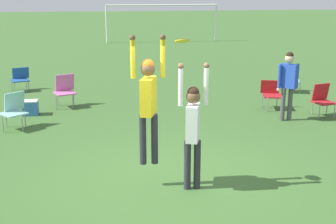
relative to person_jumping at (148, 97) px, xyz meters
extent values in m
plane|color=#3D662D|center=(0.42, 0.21, -1.64)|extent=(120.00, 120.00, 0.00)
cylinder|color=#2D2D38|center=(-0.10, 0.00, -0.77)|extent=(0.12, 0.12, 0.90)
cylinder|color=#2D2D38|center=(0.10, 0.00, -0.77)|extent=(0.12, 0.12, 0.90)
cube|color=yellow|center=(0.00, 0.00, 0.00)|extent=(0.33, 0.50, 0.64)
sphere|color=brown|center=(0.00, 0.00, 0.48)|extent=(0.24, 0.24, 0.24)
sphere|color=orange|center=(0.00, 0.00, 0.54)|extent=(0.21, 0.21, 0.21)
cylinder|color=yellow|center=(-0.25, 0.00, 0.66)|extent=(0.08, 0.08, 0.68)
sphere|color=brown|center=(-0.25, 0.00, 1.00)|extent=(0.10, 0.10, 0.10)
cylinder|color=yellow|center=(0.25, 0.00, 0.66)|extent=(0.08, 0.08, 0.68)
sphere|color=brown|center=(0.25, 0.00, 1.00)|extent=(0.10, 0.10, 0.10)
cylinder|color=#2D2D38|center=(0.65, -0.25, -1.19)|extent=(0.12, 0.12, 0.89)
cylinder|color=#2D2D38|center=(0.82, -0.25, -1.19)|extent=(0.12, 0.12, 0.89)
cube|color=white|center=(0.73, -0.25, -0.43)|extent=(0.31, 0.43, 0.63)
sphere|color=brown|center=(0.73, -0.25, 0.03)|extent=(0.24, 0.24, 0.24)
sphere|color=black|center=(0.73, -0.25, 0.10)|extent=(0.20, 0.20, 0.20)
cylinder|color=white|center=(0.52, -0.25, 0.22)|extent=(0.08, 0.08, 0.67)
sphere|color=brown|center=(0.52, -0.25, 0.55)|extent=(0.10, 0.10, 0.10)
cylinder|color=white|center=(0.95, -0.25, 0.22)|extent=(0.08, 0.08, 0.67)
sphere|color=brown|center=(0.95, -0.25, 0.55)|extent=(0.10, 0.10, 0.10)
cylinder|color=yellow|center=(0.58, -0.03, 0.94)|extent=(0.26, 0.26, 0.09)
cylinder|color=gray|center=(3.87, 4.59, -1.43)|extent=(0.02, 0.02, 0.41)
cylinder|color=gray|center=(4.33, 4.59, -1.43)|extent=(0.02, 0.02, 0.41)
cylinder|color=gray|center=(3.87, 5.05, -1.43)|extent=(0.02, 0.02, 0.41)
cylinder|color=gray|center=(4.33, 5.05, -1.43)|extent=(0.02, 0.02, 0.41)
cube|color=#B21E23|center=(4.10, 4.82, -1.24)|extent=(0.66, 0.66, 0.04)
cube|color=#B21E23|center=(4.10, 5.07, -1.02)|extent=(0.55, 0.24, 0.40)
cylinder|color=gray|center=(-3.75, 8.12, -1.44)|extent=(0.02, 0.02, 0.39)
cylinder|color=gray|center=(-3.28, 8.12, -1.44)|extent=(0.02, 0.02, 0.39)
cylinder|color=gray|center=(-3.75, 8.59, -1.44)|extent=(0.02, 0.02, 0.39)
cylinder|color=gray|center=(-3.28, 8.59, -1.44)|extent=(0.02, 0.02, 0.39)
cube|color=#235193|center=(-3.51, 8.35, -1.26)|extent=(0.71, 0.71, 0.04)
cube|color=#235193|center=(-3.51, 8.61, -1.05)|extent=(0.55, 0.28, 0.38)
cylinder|color=gray|center=(4.98, 3.65, -1.43)|extent=(0.02, 0.02, 0.41)
cylinder|color=gray|center=(5.41, 3.65, -1.43)|extent=(0.02, 0.02, 0.41)
cylinder|color=gray|center=(4.98, 4.08, -1.43)|extent=(0.02, 0.02, 0.41)
cylinder|color=gray|center=(5.41, 4.08, -1.43)|extent=(0.02, 0.02, 0.41)
cube|color=#B21E23|center=(5.19, 3.86, -1.24)|extent=(0.62, 0.62, 0.04)
cube|color=#B21E23|center=(5.19, 4.10, -0.99)|extent=(0.52, 0.24, 0.46)
cylinder|color=gray|center=(-2.10, 5.67, -1.41)|extent=(0.02, 0.02, 0.45)
cylinder|color=gray|center=(-1.62, 5.67, -1.41)|extent=(0.02, 0.02, 0.45)
cylinder|color=gray|center=(-2.10, 6.14, -1.41)|extent=(0.02, 0.02, 0.45)
cylinder|color=gray|center=(-1.62, 6.14, -1.41)|extent=(0.02, 0.02, 0.45)
cube|color=#C666A3|center=(-1.86, 5.91, -1.21)|extent=(0.73, 0.73, 0.04)
cube|color=#C666A3|center=(-1.86, 6.17, -0.94)|extent=(0.56, 0.33, 0.50)
cylinder|color=gray|center=(5.25, 6.63, -1.43)|extent=(0.02, 0.02, 0.42)
cylinder|color=gray|center=(5.73, 6.63, -1.43)|extent=(0.02, 0.02, 0.42)
cylinder|color=gray|center=(5.25, 7.11, -1.43)|extent=(0.02, 0.02, 0.42)
cylinder|color=gray|center=(5.73, 7.11, -1.43)|extent=(0.02, 0.02, 0.42)
cube|color=#8CC6C1|center=(5.49, 6.87, -1.24)|extent=(0.72, 0.72, 0.04)
cube|color=#8CC6C1|center=(5.49, 7.13, -0.97)|extent=(0.57, 0.31, 0.49)
cylinder|color=gray|center=(-3.19, 3.61, -1.42)|extent=(0.02, 0.02, 0.43)
cylinder|color=gray|center=(-2.74, 3.61, -1.42)|extent=(0.02, 0.02, 0.43)
cylinder|color=gray|center=(-3.19, 4.07, -1.42)|extent=(0.02, 0.02, 0.43)
cylinder|color=gray|center=(-2.74, 4.07, -1.42)|extent=(0.02, 0.02, 0.43)
cube|color=#8CC6C1|center=(-2.97, 3.84, -1.23)|extent=(0.76, 0.76, 0.04)
cube|color=#8CC6C1|center=(-2.97, 4.09, -0.97)|extent=(0.49, 0.44, 0.47)
cylinder|color=#4C4C51|center=(3.94, 3.66, -1.19)|extent=(0.12, 0.12, 0.88)
cylinder|color=#4C4C51|center=(4.14, 3.66, -1.19)|extent=(0.12, 0.12, 0.88)
cube|color=blue|center=(4.04, 3.66, -0.44)|extent=(0.45, 0.45, 0.63)
sphere|color=beige|center=(4.04, 3.66, 0.02)|extent=(0.24, 0.24, 0.24)
sphere|color=black|center=(4.04, 3.66, 0.09)|extent=(0.20, 0.20, 0.20)
cylinder|color=blue|center=(3.80, 3.66, -0.46)|extent=(0.08, 0.08, 0.66)
sphere|color=beige|center=(3.80, 3.66, -0.79)|extent=(0.10, 0.10, 0.10)
cylinder|color=blue|center=(4.28, 3.66, -0.46)|extent=(0.08, 0.08, 0.66)
sphere|color=beige|center=(4.28, 3.66, -0.79)|extent=(0.10, 0.10, 0.10)
cube|color=#336BB7|center=(-2.76, 5.21, -1.44)|extent=(0.42, 0.35, 0.38)
cube|color=silver|center=(-2.76, 5.21, -1.24)|extent=(0.43, 0.36, 0.02)
cylinder|color=white|center=(-0.33, 22.04, -0.49)|extent=(0.10, 0.10, 2.30)
cylinder|color=white|center=(6.67, 22.04, -0.49)|extent=(0.10, 0.10, 2.30)
cylinder|color=white|center=(3.17, 22.04, 0.66)|extent=(7.00, 0.10, 0.10)
camera|label=1|loc=(-0.78, -7.74, 1.82)|focal=50.00mm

